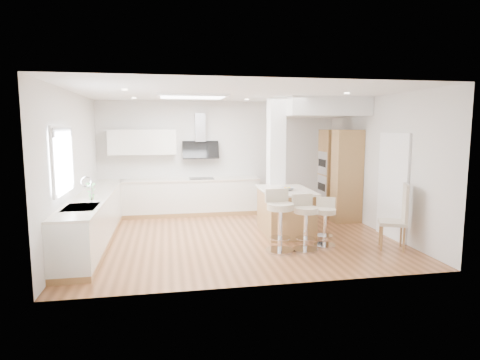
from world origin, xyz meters
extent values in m
plane|color=#A1643B|center=(0.00, 0.00, 0.00)|extent=(6.00, 6.00, 0.00)
cube|color=white|center=(0.00, 0.00, 0.00)|extent=(6.00, 5.00, 0.02)
cube|color=silver|center=(0.00, 2.50, 1.40)|extent=(6.00, 0.04, 2.80)
cube|color=silver|center=(-3.00, 0.00, 1.40)|extent=(0.04, 5.00, 2.80)
cube|color=silver|center=(3.00, 0.00, 1.40)|extent=(0.04, 5.00, 2.80)
cube|color=white|center=(-0.80, 0.60, 2.77)|extent=(1.40, 0.95, 0.05)
cube|color=white|center=(-0.80, 0.60, 2.76)|extent=(1.25, 0.80, 0.03)
cylinder|color=beige|center=(-2.00, 1.50, 2.78)|extent=(0.10, 0.10, 0.02)
cylinder|color=beige|center=(-2.00, -0.50, 2.78)|extent=(0.10, 0.10, 0.02)
cylinder|color=beige|center=(0.50, 1.50, 2.78)|extent=(0.10, 0.10, 0.02)
cylinder|color=beige|center=(2.00, 1.00, 2.78)|extent=(0.10, 0.10, 0.02)
cylinder|color=beige|center=(2.00, -0.50, 2.78)|extent=(0.10, 0.10, 0.02)
cube|color=white|center=(-2.96, -0.90, 1.65)|extent=(0.03, 1.15, 0.95)
cube|color=white|center=(-2.95, -0.90, 2.15)|extent=(0.04, 1.28, 0.06)
cube|color=white|center=(-2.95, -0.90, 1.15)|extent=(0.04, 1.28, 0.06)
cube|color=white|center=(-2.95, -1.51, 1.65)|extent=(0.04, 0.06, 0.95)
cube|color=white|center=(-2.95, -0.29, 1.65)|extent=(0.04, 0.06, 0.95)
cube|color=#AAACB2|center=(-2.94, -0.90, 2.08)|extent=(0.03, 1.18, 0.14)
cube|color=#453D36|center=(2.99, -0.60, 1.00)|extent=(0.02, 0.90, 2.00)
cube|color=white|center=(2.97, -0.60, 1.00)|extent=(0.05, 1.00, 2.10)
cube|color=#A77C47|center=(-2.70, 0.25, 0.05)|extent=(0.60, 4.50, 0.10)
cube|color=white|center=(-2.70, 0.25, 0.48)|extent=(0.60, 4.50, 0.76)
cube|color=silver|center=(-2.70, 0.25, 0.88)|extent=(0.63, 4.50, 0.04)
cube|color=#ADADB2|center=(-2.70, -1.00, 0.89)|extent=(0.50, 0.75, 0.02)
cube|color=#ADADB2|center=(-2.70, -1.18, 0.84)|extent=(0.40, 0.34, 0.10)
cube|color=#ADADB2|center=(-2.70, -0.82, 0.84)|extent=(0.40, 0.34, 0.10)
cylinder|color=silver|center=(-2.58, -0.70, 1.08)|extent=(0.02, 0.02, 0.36)
torus|color=silver|center=(-2.65, -0.70, 1.26)|extent=(0.18, 0.02, 0.18)
imported|color=#4D974E|center=(-2.65, -0.35, 1.06)|extent=(0.17, 0.12, 0.33)
cube|color=#A77C47|center=(-0.75, 2.20, 0.05)|extent=(3.30, 0.60, 0.10)
cube|color=white|center=(-0.75, 2.20, 0.48)|extent=(3.30, 0.60, 0.76)
cube|color=silver|center=(-0.75, 2.20, 0.88)|extent=(3.33, 0.63, 0.04)
cube|color=black|center=(-0.50, 2.20, 0.91)|extent=(0.60, 0.40, 0.01)
cube|color=white|center=(-1.90, 2.33, 1.80)|extent=(1.60, 0.34, 0.60)
cube|color=#ADADB2|center=(-0.50, 2.40, 2.15)|extent=(0.25, 0.18, 0.70)
cube|color=black|center=(-0.50, 2.32, 1.60)|extent=(0.90, 0.26, 0.44)
cube|color=white|center=(1.05, 0.95, 1.40)|extent=(0.35, 0.35, 2.80)
cube|color=white|center=(2.10, 1.40, 2.60)|extent=(1.78, 2.20, 0.40)
cube|color=#A77C47|center=(2.68, 1.50, 1.05)|extent=(0.62, 0.62, 2.10)
cube|color=#A77C47|center=(2.68, 0.80, 1.05)|extent=(0.62, 0.40, 2.10)
cube|color=#ADADB2|center=(2.37, 1.50, 1.30)|extent=(0.02, 0.55, 0.55)
cube|color=#ADADB2|center=(2.37, 1.50, 0.72)|extent=(0.02, 0.55, 0.55)
cube|color=black|center=(2.36, 1.50, 1.30)|extent=(0.01, 0.45, 0.18)
cube|color=black|center=(2.36, 1.50, 0.72)|extent=(0.01, 0.45, 0.18)
cube|color=#A77C47|center=(1.03, 0.13, 0.43)|extent=(0.95, 1.44, 0.87)
cube|color=silver|center=(1.03, 0.13, 0.89)|extent=(1.04, 1.52, 0.04)
imported|color=gray|center=(1.03, -0.02, 0.94)|extent=(0.27, 0.27, 0.06)
sphere|color=orange|center=(1.07, -0.02, 0.94)|extent=(0.07, 0.07, 0.07)
sphere|color=orange|center=(0.99, 0.00, 0.94)|extent=(0.07, 0.07, 0.07)
sphere|color=#82A637|center=(1.03, -0.06, 0.94)|extent=(0.07, 0.07, 0.07)
cylinder|color=silver|center=(0.58, -1.07, 0.02)|extent=(0.53, 0.53, 0.03)
cylinder|color=silver|center=(0.58, -1.07, 0.39)|extent=(0.08, 0.08, 0.72)
cylinder|color=silver|center=(0.58, -1.07, 0.24)|extent=(0.41, 0.41, 0.02)
cylinder|color=beige|center=(0.58, -1.07, 0.80)|extent=(0.51, 0.51, 0.11)
cube|color=beige|center=(0.56, -0.89, 0.97)|extent=(0.43, 0.09, 0.24)
cylinder|color=silver|center=(1.04, -1.09, 0.02)|extent=(0.49, 0.49, 0.03)
cylinder|color=silver|center=(1.04, -1.09, 0.35)|extent=(0.08, 0.08, 0.66)
cylinder|color=silver|center=(1.04, -1.09, 0.22)|extent=(0.38, 0.38, 0.02)
cylinder|color=beige|center=(1.04, -1.09, 0.73)|extent=(0.47, 0.47, 0.10)
cube|color=beige|center=(1.02, -0.93, 0.88)|extent=(0.39, 0.09, 0.22)
cylinder|color=silver|center=(1.48, -0.90, 0.01)|extent=(0.52, 0.52, 0.03)
cylinder|color=silver|center=(1.48, -0.90, 0.31)|extent=(0.08, 0.08, 0.58)
cylinder|color=silver|center=(1.48, -0.90, 0.20)|extent=(0.40, 0.40, 0.01)
cylinder|color=beige|center=(1.48, -0.90, 0.65)|extent=(0.50, 0.50, 0.09)
cube|color=beige|center=(1.53, -0.77, 0.78)|extent=(0.33, 0.18, 0.20)
cube|color=beige|center=(2.59, -1.26, 0.48)|extent=(0.60, 0.60, 0.06)
cube|color=beige|center=(2.77, -1.35, 0.81)|extent=(0.22, 0.41, 0.73)
cylinder|color=#A77C47|center=(2.35, -1.35, 0.22)|extent=(0.05, 0.05, 0.45)
cylinder|color=#A77C47|center=(2.50, -1.02, 0.22)|extent=(0.05, 0.05, 0.45)
cylinder|color=#A77C47|center=(2.68, -1.51, 0.22)|extent=(0.05, 0.05, 0.45)
cylinder|color=#A77C47|center=(2.83, -1.17, 0.22)|extent=(0.05, 0.05, 0.45)
camera|label=1|loc=(-1.33, -7.62, 2.16)|focal=30.00mm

